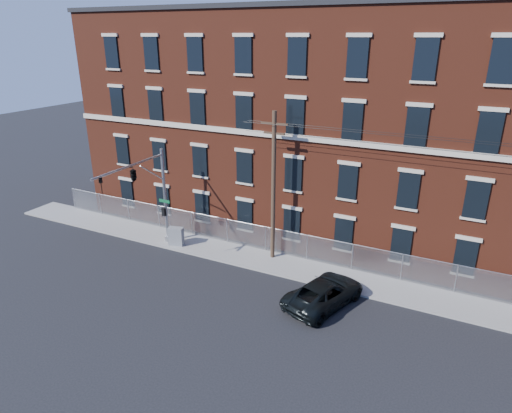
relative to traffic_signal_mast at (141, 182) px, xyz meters
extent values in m
plane|color=black|center=(6.00, -2.18, -5.39)|extent=(140.00, 140.00, 0.00)
cube|color=#97958F|center=(18.00, 2.82, -5.33)|extent=(65.00, 3.00, 0.12)
cube|color=#612515|center=(18.00, 11.82, 2.61)|extent=(55.00, 14.00, 16.00)
cube|color=black|center=(18.00, 11.82, 10.76)|extent=(55.30, 14.30, 0.30)
cube|color=beige|center=(18.00, 4.74, 2.91)|extent=(55.00, 0.18, 0.35)
cube|color=black|center=(-5.83, 4.76, -3.19)|extent=(1.20, 0.10, 2.20)
cube|color=black|center=(-5.83, 4.76, 0.41)|extent=(1.20, 0.10, 2.20)
cube|color=black|center=(-5.83, 4.76, 4.21)|extent=(1.20, 0.10, 2.20)
cube|color=black|center=(-5.83, 4.76, 7.81)|extent=(1.20, 0.10, 2.20)
cube|color=black|center=(-2.17, 4.76, -3.19)|extent=(1.20, 0.10, 2.20)
cube|color=black|center=(-2.17, 4.76, 0.41)|extent=(1.20, 0.10, 2.20)
cube|color=black|center=(-2.17, 4.76, 4.21)|extent=(1.20, 0.10, 2.20)
cube|color=black|center=(-2.17, 4.76, 7.81)|extent=(1.20, 0.10, 2.20)
cube|color=black|center=(1.50, 4.76, -3.19)|extent=(1.20, 0.10, 2.20)
cube|color=black|center=(1.50, 4.76, 0.41)|extent=(1.20, 0.10, 2.20)
cube|color=black|center=(1.50, 4.76, 4.21)|extent=(1.20, 0.10, 2.20)
cube|color=black|center=(1.50, 4.76, 7.81)|extent=(1.20, 0.10, 2.20)
cube|color=black|center=(5.17, 4.76, -3.19)|extent=(1.20, 0.10, 2.20)
cube|color=black|center=(5.17, 4.76, 0.41)|extent=(1.20, 0.10, 2.20)
cube|color=black|center=(5.17, 4.76, 4.21)|extent=(1.20, 0.10, 2.20)
cube|color=black|center=(5.17, 4.76, 7.81)|extent=(1.20, 0.10, 2.20)
cube|color=black|center=(8.83, 4.76, -3.19)|extent=(1.20, 0.10, 2.20)
cube|color=black|center=(8.83, 4.76, 0.41)|extent=(1.20, 0.10, 2.20)
cube|color=black|center=(8.83, 4.76, 4.21)|extent=(1.20, 0.10, 2.20)
cube|color=black|center=(8.83, 4.76, 7.81)|extent=(1.20, 0.10, 2.20)
cube|color=black|center=(12.50, 4.76, -3.19)|extent=(1.20, 0.10, 2.20)
cube|color=black|center=(12.50, 4.76, 0.41)|extent=(1.20, 0.10, 2.20)
cube|color=black|center=(12.50, 4.76, 4.21)|extent=(1.20, 0.10, 2.20)
cube|color=black|center=(12.50, 4.76, 7.81)|extent=(1.20, 0.10, 2.20)
cube|color=black|center=(16.17, 4.76, -3.19)|extent=(1.20, 0.10, 2.20)
cube|color=black|center=(16.17, 4.76, 0.41)|extent=(1.20, 0.10, 2.20)
cube|color=black|center=(16.17, 4.76, 4.21)|extent=(1.20, 0.10, 2.20)
cube|color=black|center=(16.17, 4.76, 7.81)|extent=(1.20, 0.10, 2.20)
cube|color=black|center=(19.83, 4.76, -3.19)|extent=(1.20, 0.10, 2.20)
cube|color=black|center=(19.83, 4.76, 0.41)|extent=(1.20, 0.10, 2.20)
cube|color=black|center=(19.83, 4.76, 4.21)|extent=(1.20, 0.10, 2.20)
cube|color=black|center=(19.83, 4.76, 7.81)|extent=(1.20, 0.10, 2.20)
cube|color=#A5A8AD|center=(18.00, 4.12, -4.37)|extent=(59.00, 0.02, 1.80)
cylinder|color=#9EA0A5|center=(18.00, 4.12, -3.47)|extent=(59.00, 0.04, 0.04)
cylinder|color=#9EA0A5|center=(-11.50, 4.12, -4.37)|extent=(0.06, 0.06, 1.85)
cylinder|color=#9EA0A5|center=(-8.39, 4.12, -4.37)|extent=(0.06, 0.06, 1.85)
cylinder|color=#9EA0A5|center=(-5.29, 4.12, -4.37)|extent=(0.06, 0.06, 1.85)
cylinder|color=#9EA0A5|center=(-2.18, 4.12, -4.37)|extent=(0.06, 0.06, 1.85)
cylinder|color=#9EA0A5|center=(0.92, 4.12, -4.37)|extent=(0.06, 0.06, 1.85)
cylinder|color=#9EA0A5|center=(4.03, 4.12, -4.37)|extent=(0.06, 0.06, 1.85)
cylinder|color=#9EA0A5|center=(7.13, 4.12, -4.37)|extent=(0.06, 0.06, 1.85)
cylinder|color=#9EA0A5|center=(10.24, 4.12, -4.37)|extent=(0.06, 0.06, 1.85)
cylinder|color=#9EA0A5|center=(13.34, 4.12, -4.37)|extent=(0.06, 0.06, 1.85)
cylinder|color=#9EA0A5|center=(16.45, 4.12, -4.37)|extent=(0.06, 0.06, 1.85)
cylinder|color=#9EA0A5|center=(19.55, 4.12, -4.37)|extent=(0.06, 0.06, 1.85)
cylinder|color=#9EA0A5|center=(0.00, 2.32, -1.77)|extent=(0.22, 0.22, 7.00)
cylinder|color=#9EA0A5|center=(0.00, 2.32, -5.07)|extent=(0.50, 0.50, 0.40)
cylinder|color=#9EA0A5|center=(0.00, -0.93, 1.33)|extent=(0.14, 6.50, 0.14)
cylinder|color=#9EA0A5|center=(0.00, 1.12, 0.33)|extent=(0.08, 2.18, 1.56)
cube|color=#0C592D|center=(0.05, 2.17, -2.07)|extent=(0.90, 0.03, 0.22)
cube|color=black|center=(0.00, 2.07, -2.87)|extent=(0.25, 0.25, 0.60)
imported|color=black|center=(0.00, -3.48, 0.78)|extent=(0.16, 0.20, 1.00)
imported|color=black|center=(0.00, -0.68, 0.78)|extent=(0.53, 2.48, 1.00)
cylinder|color=#453122|center=(8.00, 3.42, -0.27)|extent=(0.28, 0.28, 10.00)
cube|color=#453122|center=(8.00, 3.42, 3.93)|extent=(1.80, 0.12, 0.12)
cube|color=#453122|center=(8.00, 3.42, 3.33)|extent=(1.40, 0.12, 0.12)
imported|color=black|center=(12.94, -0.36, -4.64)|extent=(4.09, 5.89, 1.49)
cube|color=slate|center=(0.95, 2.02, -4.59)|extent=(1.18, 0.78, 1.35)
camera|label=1|loc=(19.10, -21.58, 9.05)|focal=31.17mm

